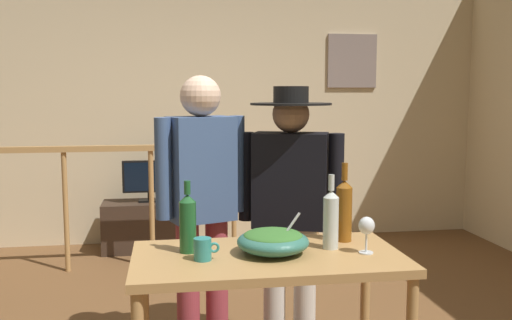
% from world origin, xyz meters
% --- Properties ---
extents(back_wall, '(5.92, 0.10, 2.79)m').
position_xyz_m(back_wall, '(0.00, 2.77, 1.39)').
color(back_wall, beige).
rests_on(back_wall, ground_plane).
extents(framed_picture, '(0.53, 0.03, 0.56)m').
position_xyz_m(framed_picture, '(1.56, 2.71, 1.87)').
color(framed_picture, gray).
extents(stair_railing, '(3.72, 0.10, 1.14)m').
position_xyz_m(stair_railing, '(-0.33, 1.84, 0.73)').
color(stair_railing, '#B2844C').
rests_on(stair_railing, ground_plane).
extents(tv_console, '(0.90, 0.40, 0.48)m').
position_xyz_m(tv_console, '(-0.57, 2.42, 0.24)').
color(tv_console, '#38281E').
rests_on(tv_console, ground_plane).
extents(flat_screen_tv, '(0.50, 0.12, 0.41)m').
position_xyz_m(flat_screen_tv, '(-0.57, 2.39, 0.72)').
color(flat_screen_tv, black).
rests_on(flat_screen_tv, tv_console).
extents(serving_table, '(1.22, 0.65, 0.82)m').
position_xyz_m(serving_table, '(0.05, -0.66, 0.72)').
color(serving_table, '#B2844C').
rests_on(serving_table, ground_plane).
extents(salad_bowl, '(0.33, 0.33, 0.19)m').
position_xyz_m(salad_bowl, '(0.08, -0.66, 0.88)').
color(salad_bowl, '#337060').
rests_on(salad_bowl, serving_table).
extents(wine_glass, '(0.07, 0.07, 0.17)m').
position_xyz_m(wine_glass, '(0.50, -0.72, 0.94)').
color(wine_glass, silver).
rests_on(wine_glass, serving_table).
extents(wine_bottle_amber, '(0.08, 0.08, 0.39)m').
position_xyz_m(wine_bottle_amber, '(0.46, -0.49, 0.98)').
color(wine_bottle_amber, brown).
rests_on(wine_bottle_amber, serving_table).
extents(wine_bottle_clear, '(0.07, 0.07, 0.35)m').
position_xyz_m(wine_bottle_clear, '(0.36, -0.62, 0.96)').
color(wine_bottle_clear, silver).
rests_on(wine_bottle_clear, serving_table).
extents(wine_bottle_green, '(0.08, 0.08, 0.33)m').
position_xyz_m(wine_bottle_green, '(-0.30, -0.58, 0.96)').
color(wine_bottle_green, '#1E5628').
rests_on(wine_bottle_green, serving_table).
extents(mug_teal, '(0.11, 0.08, 0.10)m').
position_xyz_m(mug_teal, '(-0.24, -0.71, 0.87)').
color(mug_teal, teal).
rests_on(mug_teal, serving_table).
extents(person_standing_left, '(0.51, 0.32, 1.64)m').
position_xyz_m(person_standing_left, '(-0.20, 0.04, 0.96)').
color(person_standing_left, '#9E3842').
rests_on(person_standing_left, ground_plane).
extents(person_standing_right, '(0.58, 0.46, 1.58)m').
position_xyz_m(person_standing_right, '(0.31, 0.04, 0.94)').
color(person_standing_right, beige).
rests_on(person_standing_right, ground_plane).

